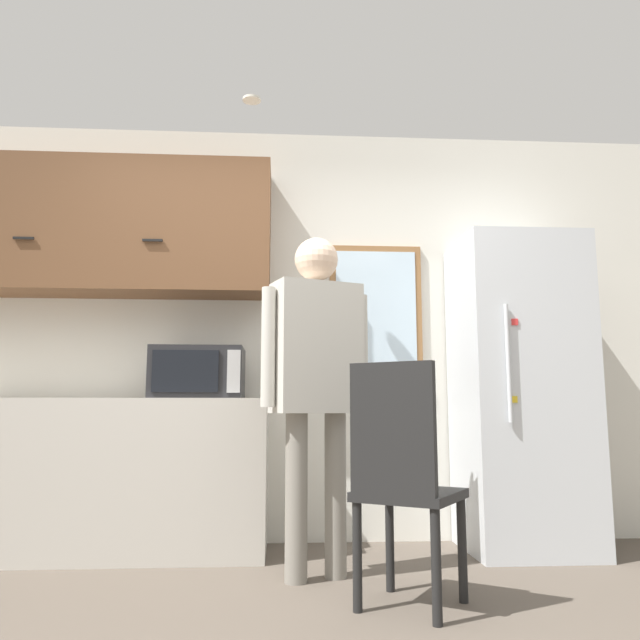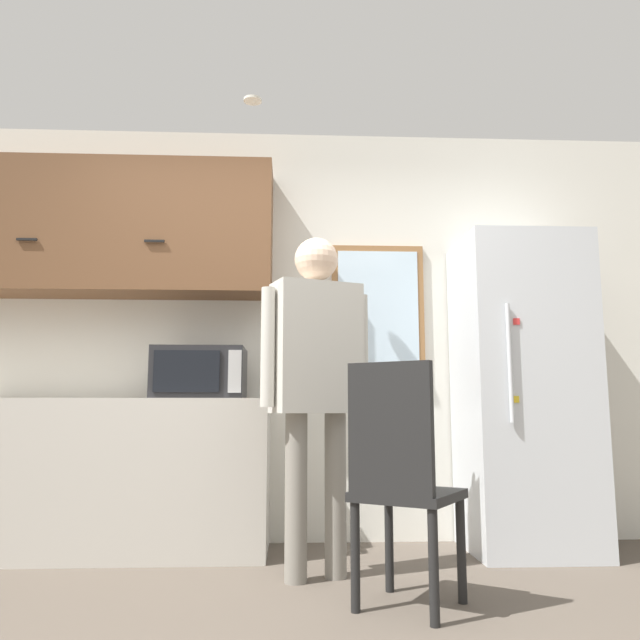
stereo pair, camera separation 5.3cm
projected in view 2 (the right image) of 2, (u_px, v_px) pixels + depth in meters
name	position (u px, v px, depth m)	size (l,w,h in m)	color
back_wall	(278.00, 330.00, 4.11)	(6.00, 0.06, 2.70)	silver
counter	(82.00, 476.00, 3.61)	(2.16, 0.58, 0.89)	#BCB7AD
upper_cabinets	(101.00, 229.00, 3.95)	(2.16, 0.37, 0.85)	brown
microwave	(200.00, 373.00, 3.70)	(0.53, 0.41, 0.30)	#232326
person	(316.00, 365.00, 3.19)	(0.56, 0.36, 1.72)	gray
refrigerator	(523.00, 392.00, 3.76)	(0.71, 0.70, 1.87)	silver
chair	(400.00, 474.00, 2.62)	(0.56, 0.56, 1.02)	black
window	(378.00, 313.00, 4.12)	(0.61, 0.05, 0.91)	olive
ceiling_light	(253.00, 100.00, 3.77)	(0.11, 0.11, 0.01)	white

